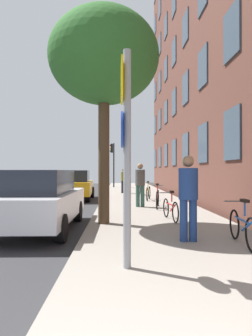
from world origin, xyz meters
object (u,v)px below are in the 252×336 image
sign_post (126,142)px  car_1 (74,185)px  bicycle_1 (170,208)px  pedestrian_2 (124,179)px  bicycle_3 (148,193)px  bicycle_0 (242,227)px  bicycle_2 (158,198)px  tree_near (104,59)px  car_0 (38,200)px  traffic_light (113,157)px  pedestrian_1 (140,182)px  pedestrian_0 (188,192)px  bicycle_4 (141,189)px

sign_post → car_1: 11.85m
bicycle_1 → pedestrian_2: size_ratio=0.99×
pedestrian_2 → bicycle_3: bearing=-75.6°
bicycle_0 → bicycle_3: bicycle_3 is taller
bicycle_1 → bicycle_2: 3.00m
tree_near → car_0: (-1.72, -0.45, -3.97)m
traffic_light → pedestrian_1: traffic_light is taller
pedestrian_2 → car_0: bearing=-102.4°
bicycle_2 → sign_post: bearing=-101.6°
pedestrian_2 → car_0: pedestrian_2 is taller
bicycle_0 → sign_post: bearing=-151.7°
tree_near → pedestrian_2: size_ratio=3.68×
bicycle_0 → bicycle_1: size_ratio=1.03×
bicycle_1 → pedestrian_0: bearing=-92.2°
pedestrian_1 → car_0: bearing=-126.2°
bicycle_1 → pedestrian_1: bearing=101.8°
sign_post → pedestrian_2: bearing=88.9°
bicycle_2 → car_1: size_ratio=0.43×
pedestrian_2 → bicycle_2: bearing=-80.8°
bicycle_3 → bicycle_2: bearing=-88.9°
car_0 → car_1: bearing=91.8°
traffic_light → bicycle_2: (2.07, -14.45, -2.32)m
bicycle_4 → pedestrian_1: (-0.51, -5.78, 0.67)m
sign_post → bicycle_2: bearing=78.4°
tree_near → pedestrian_1: size_ratio=3.38×
sign_post → car_0: sign_post is taller
sign_post → pedestrian_2: sign_post is taller
pedestrian_0 → pedestrian_1: size_ratio=1.01×
pedestrian_0 → car_1: (-3.87, 9.89, -0.32)m
bicycle_2 → pedestrian_2: (-1.22, 7.51, 0.56)m
traffic_light → bicycle_4: bearing=-77.4°
bicycle_3 → car_0: (-3.68, -6.94, 0.35)m
bicycle_0 → pedestrian_1: 6.45m
bicycle_0 → bicycle_2: 6.06m
sign_post → bicycle_1: sign_post is taller
traffic_light → tree_near: 18.05m
bicycle_3 → car_1: (-3.93, 1.24, 0.35)m
pedestrian_1 → car_1: bearing=129.4°
traffic_light → tree_near: bearing=-89.8°
traffic_light → car_1: bearing=-100.6°
tree_near → bicycle_3: size_ratio=3.65×
bicycle_3 → pedestrian_1: bearing=-102.8°
car_1 → sign_post: bearing=-77.8°
traffic_light → tree_near: tree_near is taller
pedestrian_1 → car_1: 5.21m
pedestrian_1 → pedestrian_2: size_ratio=1.09×
tree_near → bicycle_0: bearing=-41.0°
bicycle_1 → car_1: bearing=118.7°
bicycle_2 → bicycle_3: size_ratio=1.05×
tree_near → bicycle_2: bearing=60.0°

